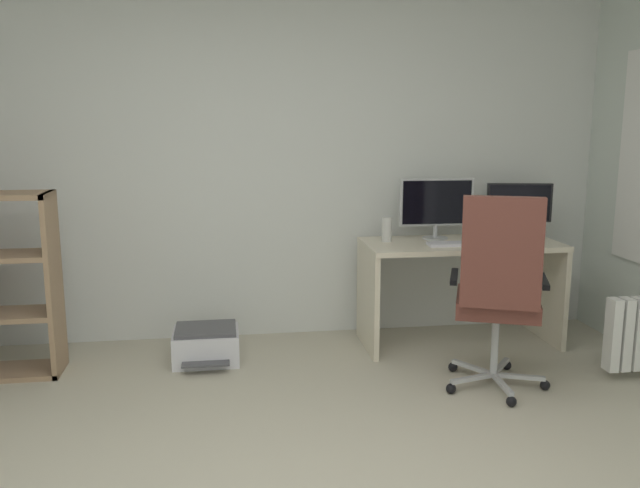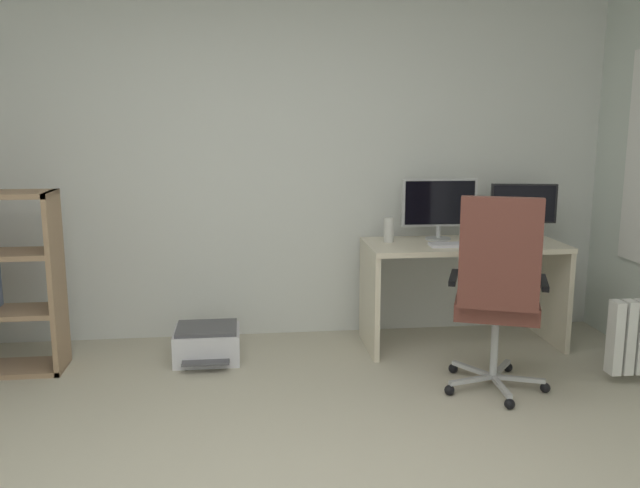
% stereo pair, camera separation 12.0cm
% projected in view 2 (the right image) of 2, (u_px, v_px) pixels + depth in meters
% --- Properties ---
extents(wall_back, '(5.12, 0.10, 2.70)m').
position_uv_depth(wall_back, '(257.00, 152.00, 4.77)').
color(wall_back, silver).
rests_on(wall_back, ground).
extents(desk, '(1.36, 0.60, 0.74)m').
position_uv_depth(desk, '(463.00, 271.00, 4.64)').
color(desk, beige).
rests_on(desk, ground).
extents(monitor_main, '(0.53, 0.18, 0.43)m').
position_uv_depth(monitor_main, '(439.00, 205.00, 4.67)').
color(monitor_main, '#B2B5B7').
rests_on(monitor_main, desk).
extents(monitor_secondary, '(0.46, 0.18, 0.39)m').
position_uv_depth(monitor_secondary, '(523.00, 206.00, 4.75)').
color(monitor_secondary, '#B2B5B7').
rests_on(monitor_secondary, desk).
extents(keyboard, '(0.34, 0.14, 0.02)m').
position_uv_depth(keyboard, '(455.00, 245.00, 4.47)').
color(keyboard, silver).
rests_on(keyboard, desk).
extents(computer_mouse, '(0.06, 0.10, 0.03)m').
position_uv_depth(computer_mouse, '(495.00, 243.00, 4.49)').
color(computer_mouse, black).
rests_on(computer_mouse, desk).
extents(desktop_speaker, '(0.07, 0.07, 0.17)m').
position_uv_depth(desktop_speaker, '(389.00, 230.00, 4.61)').
color(desktop_speaker, silver).
rests_on(desktop_speaker, desk).
extents(office_chair, '(0.64, 0.67, 1.18)m').
position_uv_depth(office_chair, '(498.00, 289.00, 3.75)').
color(office_chair, '#B7BABC').
rests_on(office_chair, ground).
extents(printer, '(0.43, 0.45, 0.23)m').
position_uv_depth(printer, '(207.00, 344.00, 4.42)').
color(printer, silver).
rests_on(printer, ground).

